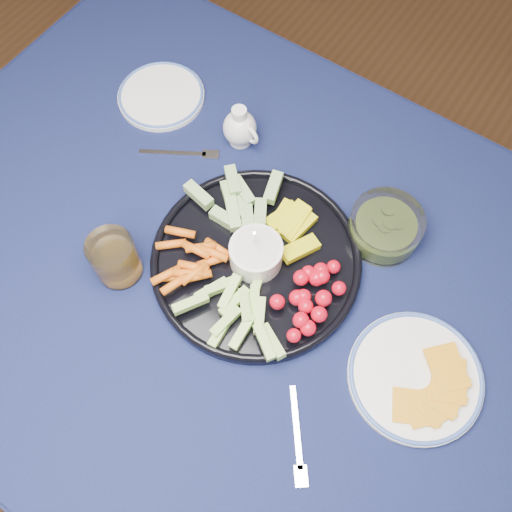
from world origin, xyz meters
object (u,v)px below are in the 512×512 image
Objects in this scene: dining_table at (291,321)px; side_plate_extra at (161,95)px; juice_tumbler at (116,260)px; cheese_plate at (416,376)px; crudite_platter at (255,257)px; pickle_bowl at (385,228)px; creamer_pitcher at (240,128)px.

side_plate_extra reaches higher than dining_table.
side_plate_extra is (-0.19, 0.36, -0.04)m from juice_tumbler.
crudite_platter is at bearing 175.64° from cheese_plate.
juice_tumbler is (-0.54, -0.13, 0.03)m from cheese_plate.
dining_table is at bearing 22.08° from juice_tumbler.
pickle_bowl is at bearing -2.74° from side_plate_extra.
creamer_pitcher is 0.58m from cheese_plate.
side_plate_extra is (-0.73, 0.23, -0.00)m from cheese_plate.
pickle_bowl is 0.27m from cheese_plate.
crudite_platter is 0.44m from side_plate_extra.
juice_tumbler is at bearing -92.21° from creamer_pitcher.
juice_tumbler reaches higher than dining_table.
crudite_platter is 0.28m from creamer_pitcher.
creamer_pitcher is at bearing 139.65° from dining_table.
side_plate_extra is (-0.55, 0.03, -0.02)m from pickle_bowl.
juice_tumbler is (-0.01, -0.36, 0.00)m from creamer_pitcher.
cheese_plate is at bearing 0.93° from dining_table.
dining_table is at bearing -40.35° from creamer_pitcher.
dining_table is 0.55m from side_plate_extra.
juice_tumbler is at bearing -62.13° from side_plate_extra.
crudite_platter reaches higher than pickle_bowl.
juice_tumbler is at bearing -142.28° from crudite_platter.
crudite_platter is at bearing -132.15° from pickle_bowl.
cheese_plate is 0.55m from juice_tumbler.
creamer_pitcher is 0.21m from side_plate_extra.
pickle_bowl is at bearing 47.85° from crudite_platter.
dining_table is at bearing -16.17° from crudite_platter.
pickle_bowl is at bearing -4.95° from creamer_pitcher.
creamer_pitcher is 0.95× the size of juice_tumbler.
creamer_pitcher is at bearing 155.53° from cheese_plate.
pickle_bowl is (0.35, -0.03, -0.01)m from creamer_pitcher.
crudite_platter is 3.90× the size of juice_tumbler.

